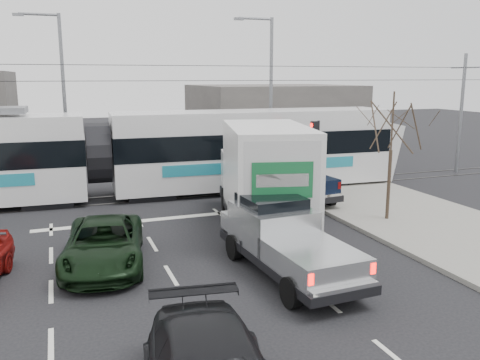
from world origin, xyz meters
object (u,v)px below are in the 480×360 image
object	(u,v)px
bare_tree	(392,127)
tram	(97,155)
silver_pickup	(283,237)
navy_pickup	(287,176)
traffic_signal	(315,143)
street_lamp_far	(60,87)
street_lamp_near	(268,87)
green_car	(104,244)
box_truck	(264,178)

from	to	relation	value
bare_tree	tram	bearing A→B (deg)	143.10
silver_pickup	navy_pickup	size ratio (longest dim) A/B	1.06
silver_pickup	bare_tree	bearing A→B (deg)	25.32
traffic_signal	navy_pickup	distance (m)	2.07
traffic_signal	street_lamp_far	bearing A→B (deg)	138.28
street_lamp_far	silver_pickup	world-z (taller)	street_lamp_far
tram	traffic_signal	bearing A→B (deg)	-19.93
street_lamp_near	navy_pickup	size ratio (longest dim) A/B	1.59
green_car	street_lamp_far	bearing A→B (deg)	101.92
traffic_signal	tram	world-z (taller)	tram
box_truck	green_car	size ratio (longest dim) A/B	1.68
bare_tree	navy_pickup	world-z (taller)	bare_tree
tram	navy_pickup	size ratio (longest dim) A/B	5.19
green_car	navy_pickup	bearing A→B (deg)	42.49
tram	silver_pickup	xyz separation A→B (m)	(4.34, -11.14, -1.06)
bare_tree	green_car	xyz separation A→B (m)	(-11.04, -1.04, -3.10)
box_truck	street_lamp_far	bearing A→B (deg)	131.85
street_lamp_far	navy_pickup	distance (m)	13.55
bare_tree	silver_pickup	size ratio (longest dim) A/B	0.83
street_lamp_near	street_lamp_far	xyz separation A→B (m)	(-11.50, 2.00, 0.00)
green_car	bare_tree	bearing A→B (deg)	14.37
tram	box_truck	size ratio (longest dim) A/B	3.50
street_lamp_far	box_truck	size ratio (longest dim) A/B	1.07
box_truck	green_car	xyz separation A→B (m)	(-6.09, -1.93, -1.27)
street_lamp_far	tram	world-z (taller)	street_lamp_far
navy_pickup	green_car	world-z (taller)	navy_pickup
tram	green_car	xyz separation A→B (m)	(-0.60, -8.88, -1.43)
bare_tree	street_lamp_near	size ratio (longest dim) A/B	0.56
bare_tree	silver_pickup	bearing A→B (deg)	-151.59
bare_tree	green_car	bearing A→B (deg)	-174.60
street_lamp_far	bare_tree	bearing A→B (deg)	-48.88
street_lamp_far	box_truck	xyz separation A→B (m)	(6.84, -12.61, -3.14)
traffic_signal	green_car	xyz separation A→B (m)	(-9.91, -5.04, -2.04)
street_lamp_near	navy_pickup	xyz separation A→B (m)	(-1.85, -6.65, -3.97)
street_lamp_near	navy_pickup	bearing A→B (deg)	-105.55
street_lamp_near	silver_pickup	world-z (taller)	street_lamp_near
traffic_signal	silver_pickup	distance (m)	8.99
traffic_signal	silver_pickup	xyz separation A→B (m)	(-4.97, -7.30, -1.67)
box_truck	green_car	distance (m)	6.51
bare_tree	tram	world-z (taller)	tram
street_lamp_far	traffic_signal	bearing A→B (deg)	-41.72
traffic_signal	silver_pickup	bearing A→B (deg)	-124.27
traffic_signal	bare_tree	bearing A→B (deg)	-74.24
traffic_signal	street_lamp_far	world-z (taller)	street_lamp_far
tram	green_car	world-z (taller)	tram
traffic_signal	box_truck	xyz separation A→B (m)	(-3.82, -3.11, -0.77)
street_lamp_near	tram	bearing A→B (deg)	-160.17
box_truck	navy_pickup	bearing A→B (deg)	68.05
traffic_signal	box_truck	world-z (taller)	box_truck
street_lamp_near	traffic_signal	bearing A→B (deg)	-96.41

